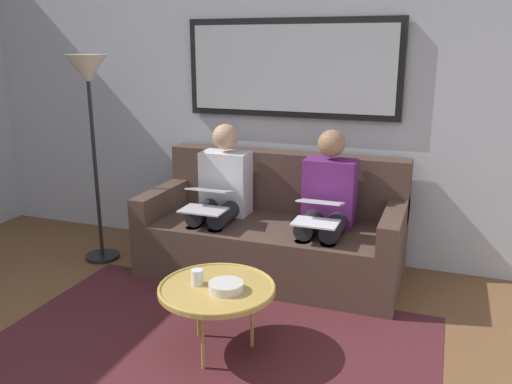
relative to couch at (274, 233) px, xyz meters
The scene contains 12 objects.
wall_rear 1.10m from the couch, 90.00° to the right, with size 6.00×0.12×2.60m, color #B7BCC6.
area_rug 1.30m from the couch, 90.00° to the left, with size 2.60×1.80×0.01m, color #4C1E23.
couch is the anchor object (origin of this frame).
framed_mirror 1.30m from the couch, 90.00° to the right, with size 1.74×0.05×0.77m.
coffee_table 1.22m from the couch, 92.65° to the left, with size 0.67×0.67×0.41m.
cup 1.23m from the couch, 87.08° to the left, with size 0.07×0.07×0.09m, color silver.
bowl 1.26m from the couch, 95.74° to the left, with size 0.20×0.20×0.05m, color beige.
person_left 0.52m from the couch, behind, with size 0.38×0.58×1.14m.
laptop_white 0.61m from the couch, 143.06° to the left, with size 0.31×0.34×0.14m.
person_right 0.52m from the couch, ahead, with size 0.38×0.58×1.14m.
laptop_silver 0.61m from the couch, 36.58° to the left, with size 0.33×0.36×0.15m.
standing_lamp 1.80m from the couch, 10.58° to the left, with size 0.32×0.32×1.66m.
Camera 1 is at (-1.21, 1.61, 1.72)m, focal length 37.29 mm.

